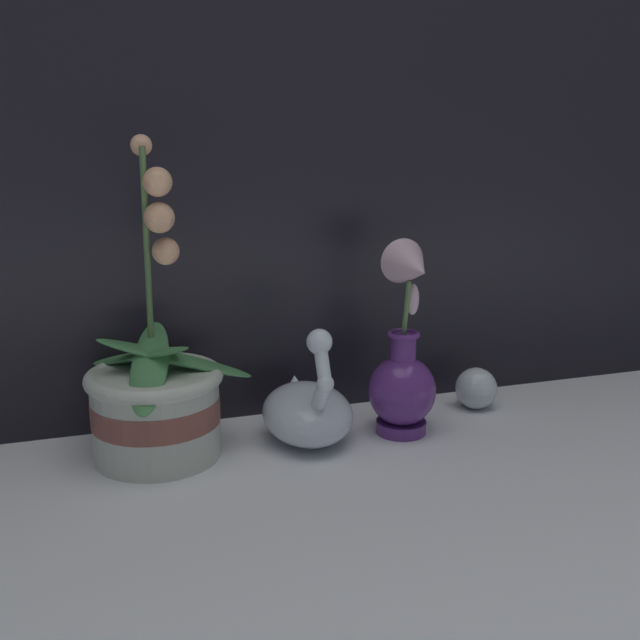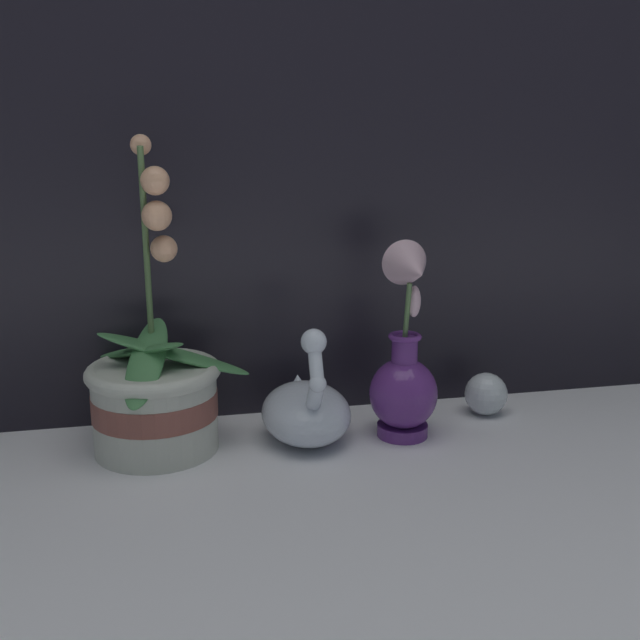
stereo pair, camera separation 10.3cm
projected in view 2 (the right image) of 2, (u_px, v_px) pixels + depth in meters
name	position (u px, v px, depth m)	size (l,w,h in m)	color
ground_plane	(330.00, 467.00, 0.97)	(2.80, 2.80, 0.00)	white
orchid_potted_plant	(155.00, 394.00, 1.00)	(0.22, 0.22, 0.42)	beige
swan_figurine	(306.00, 409.00, 1.04)	(0.12, 0.19, 0.18)	silver
blue_vase	(405.00, 368.00, 1.04)	(0.10, 0.11, 0.28)	#602D7F
glass_sphere	(486.00, 394.00, 1.14)	(0.07, 0.07, 0.07)	silver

